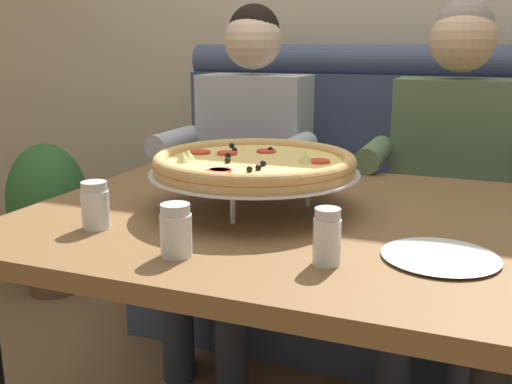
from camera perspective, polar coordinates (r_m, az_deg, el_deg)
The scene contains 10 objects.
booth_bench at distance 2.38m, azimuth 9.52°, elevation -3.85°, with size 1.61×0.78×1.13m.
dining_table at distance 1.41m, azimuth 1.66°, elevation -5.21°, with size 1.12×1.00×0.75m.
diner_left at distance 2.15m, azimuth -1.14°, elevation 3.04°, with size 0.54×0.64×1.27m.
diner_right at distance 2.00m, azimuth 18.49°, elevation 1.41°, with size 0.54×0.64×1.27m.
pizza at distance 1.36m, azimuth -0.18°, elevation 2.77°, with size 0.50×0.50×0.14m.
shaker_parmesan at distance 1.27m, azimuth -15.45°, elevation -1.59°, with size 0.06×0.06×0.10m.
shaker_pepper_flakes at distance 1.08m, azimuth -7.84°, elevation -4.12°, with size 0.06×0.06×0.10m.
shaker_oregano at distance 1.03m, azimuth 6.96°, elevation -4.78°, with size 0.05×0.05×0.10m.
plate_near_left at distance 1.11m, azimuth 17.62°, elevation -5.78°, with size 0.21×0.21×0.02m.
potted_plant at distance 2.83m, azimuth -19.64°, elevation -1.79°, with size 0.36×0.36×0.70m.
Camera 1 is at (0.44, -1.25, 1.13)m, focal length 40.81 mm.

